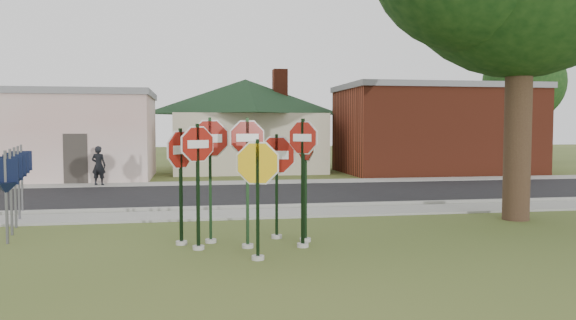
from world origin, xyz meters
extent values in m
plane|color=#3D501E|center=(0.00, 0.00, 0.00)|extent=(120.00, 120.00, 0.00)
cube|color=gray|center=(0.00, 5.50, 0.03)|extent=(60.00, 1.60, 0.06)
cube|color=black|center=(0.00, 10.00, 0.02)|extent=(60.00, 7.00, 0.04)
cube|color=gray|center=(0.00, 14.30, 0.03)|extent=(60.00, 1.60, 0.06)
cube|color=gray|center=(0.00, 6.50, 0.07)|extent=(60.00, 0.20, 0.14)
cylinder|color=#A5A29A|center=(0.03, 1.22, 0.04)|extent=(0.24, 0.24, 0.08)
cube|color=black|center=(0.03, 1.22, 1.34)|extent=(0.06, 0.05, 2.68)
cylinder|color=white|center=(0.03, 1.22, 2.28)|extent=(1.00, 0.08, 1.00)
cylinder|color=maroon|center=(0.03, 1.22, 2.28)|extent=(0.93, 0.08, 0.93)
cube|color=white|center=(0.03, 1.22, 2.28)|extent=(0.46, 0.04, 0.16)
cylinder|color=#A5A29A|center=(0.11, 0.15, 0.04)|extent=(0.24, 0.24, 0.08)
cube|color=black|center=(0.11, 0.15, 1.14)|extent=(0.07, 0.06, 2.27)
cylinder|color=white|center=(0.11, 0.15, 1.83)|extent=(1.10, 0.27, 1.12)
cylinder|color=gold|center=(0.11, 0.15, 1.83)|extent=(1.02, 0.26, 1.04)
cylinder|color=#A5A29A|center=(-0.98, 1.24, 0.04)|extent=(0.24, 0.24, 0.08)
cube|color=black|center=(-0.98, 1.24, 1.28)|extent=(0.08, 0.07, 2.56)
cylinder|color=white|center=(-0.98, 1.24, 2.15)|extent=(0.92, 0.47, 1.02)
cylinder|color=maroon|center=(-0.98, 1.24, 2.15)|extent=(0.85, 0.44, 0.94)
cube|color=white|center=(-0.98, 1.24, 2.15)|extent=(0.42, 0.22, 0.16)
cylinder|color=#A5A29A|center=(1.16, 1.10, 0.04)|extent=(0.24, 0.24, 0.08)
cube|color=black|center=(1.16, 1.10, 1.34)|extent=(0.08, 0.08, 2.67)
cylinder|color=white|center=(1.16, 1.10, 2.28)|extent=(0.69, 0.69, 0.97)
cylinder|color=maroon|center=(1.16, 1.10, 2.28)|extent=(0.65, 0.65, 0.89)
cube|color=white|center=(1.16, 1.10, 2.28)|extent=(0.32, 0.32, 0.15)
cylinder|color=#A5A29A|center=(0.77, 2.10, 0.04)|extent=(0.24, 0.24, 0.08)
cube|color=black|center=(0.77, 2.10, 1.17)|extent=(0.07, 0.06, 2.34)
cylinder|color=white|center=(0.77, 2.10, 1.88)|extent=(1.14, 0.32, 1.17)
cylinder|color=maroon|center=(0.77, 2.10, 1.88)|extent=(1.05, 0.30, 1.09)
cube|color=white|center=(0.77, 2.10, 1.88)|extent=(0.52, 0.15, 0.19)
cylinder|color=#A5A29A|center=(-0.71, 1.87, 0.04)|extent=(0.24, 0.24, 0.08)
cube|color=black|center=(-0.71, 1.87, 1.35)|extent=(0.06, 0.05, 2.70)
cylinder|color=white|center=(-0.71, 1.87, 2.26)|extent=(1.12, 0.06, 1.12)
cylinder|color=maroon|center=(-0.71, 1.87, 2.26)|extent=(1.03, 0.06, 1.03)
cube|color=white|center=(-0.71, 1.87, 2.26)|extent=(0.51, 0.03, 0.18)
cylinder|color=#A5A29A|center=(1.33, 1.64, 0.04)|extent=(0.24, 0.24, 0.08)
cube|color=black|center=(1.33, 1.64, 1.29)|extent=(0.06, 0.07, 2.57)
cylinder|color=white|center=(1.33, 1.64, 2.14)|extent=(0.31, 1.04, 1.08)
cylinder|color=maroon|center=(1.33, 1.64, 2.14)|extent=(0.29, 0.97, 1.00)
cube|color=white|center=(1.33, 1.64, 2.14)|extent=(0.14, 0.48, 0.17)
cylinder|color=#A5A29A|center=(-1.33, 1.77, 0.04)|extent=(0.24, 0.24, 0.08)
cube|color=black|center=(-1.33, 1.77, 1.24)|extent=(0.08, 0.08, 2.47)
cylinder|color=white|center=(-1.33, 1.77, 2.02)|extent=(0.72, 0.89, 1.13)
cylinder|color=maroon|center=(-1.33, 1.77, 2.02)|extent=(0.68, 0.83, 1.05)
cube|color=white|center=(-1.33, 1.77, 2.02)|extent=(0.34, 0.41, 0.18)
cube|color=#59595E|center=(-5.00, 2.50, 1.00)|extent=(0.05, 0.05, 2.00)
cube|color=black|center=(-5.00, 2.50, 1.55)|extent=(0.55, 0.13, 0.55)
cone|color=black|center=(-5.00, 2.50, 1.20)|extent=(0.65, 0.65, 0.25)
cube|color=#59595E|center=(-5.20, 3.50, 1.00)|extent=(0.05, 0.05, 2.00)
cube|color=black|center=(-5.20, 3.50, 1.55)|extent=(0.55, 0.09, 0.55)
cone|color=black|center=(-5.20, 3.50, 1.20)|extent=(0.62, 0.62, 0.25)
cube|color=#59595E|center=(-5.40, 4.50, 1.00)|extent=(0.05, 0.05, 2.00)
cube|color=black|center=(-5.40, 4.50, 1.55)|extent=(0.55, 0.05, 0.55)
cone|color=black|center=(-5.40, 4.50, 1.20)|extent=(0.58, 0.58, 0.25)
cube|color=#59595E|center=(-5.60, 5.50, 1.00)|extent=(0.05, 0.05, 2.00)
cube|color=black|center=(-5.60, 5.50, 1.55)|extent=(0.55, 0.05, 0.55)
cone|color=black|center=(-5.60, 5.50, 1.20)|extent=(0.58, 0.58, 0.25)
cube|color=#59595E|center=(-5.80, 6.50, 1.00)|extent=(0.05, 0.05, 2.00)
cube|color=black|center=(-5.80, 6.50, 1.55)|extent=(0.55, 0.09, 0.55)
cone|color=black|center=(-5.80, 6.50, 1.20)|extent=(0.62, 0.62, 0.25)
cube|color=silver|center=(-9.00, 18.00, 2.00)|extent=(12.00, 6.00, 4.00)
cube|color=slate|center=(-9.00, 18.00, 4.05)|extent=(12.20, 6.20, 0.30)
cube|color=#332D28|center=(-6.00, 15.02, 1.10)|extent=(1.00, 0.10, 2.20)
cube|color=#B3AC8E|center=(2.00, 22.00, 1.60)|extent=(8.00, 8.00, 3.20)
pyramid|color=black|center=(2.00, 22.00, 5.20)|extent=(11.60, 11.60, 2.00)
cube|color=maroon|center=(4.00, 22.00, 5.00)|extent=(0.80, 0.80, 1.60)
cube|color=maroon|center=(12.00, 18.50, 2.25)|extent=(10.00, 6.00, 4.50)
cube|color=slate|center=(12.00, 18.50, 4.60)|extent=(10.20, 6.20, 0.30)
cube|color=white|center=(10.00, 15.55, 2.60)|extent=(2.00, 0.08, 0.90)
cylinder|color=black|center=(7.50, 3.50, 2.84)|extent=(0.70, 0.70, 5.68)
cylinder|color=black|center=(22.00, 26.00, 2.00)|extent=(0.50, 0.50, 4.00)
sphere|color=black|center=(22.00, 26.00, 5.60)|extent=(5.60, 5.60, 5.60)
imported|color=black|center=(-4.92, 14.11, 0.88)|extent=(0.68, 0.54, 1.64)
camera|label=1|loc=(-1.11, -10.22, 2.51)|focal=35.00mm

